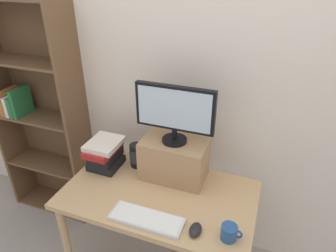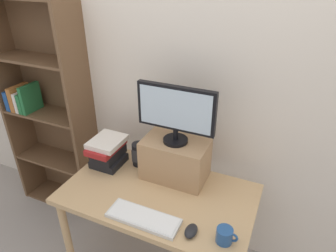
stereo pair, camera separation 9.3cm
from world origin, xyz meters
TOP-DOWN VIEW (x-y plane):
  - back_wall at (0.00, 0.51)m, footprint 7.00×0.08m
  - desk at (0.00, 0.00)m, footprint 1.18×0.68m
  - bookshelf_unit at (-1.20, 0.36)m, footprint 0.76×0.28m
  - riser_box at (0.03, 0.19)m, footprint 0.41×0.26m
  - computer_monitor at (0.03, 0.19)m, footprint 0.49×0.16m
  - keyboard at (0.02, -0.24)m, footprint 0.42×0.15m
  - computer_mouse at (0.30, -0.22)m, footprint 0.06×0.10m
  - book_stack at (-0.45, 0.13)m, footprint 0.21×0.27m
  - coffee_mug at (0.47, -0.20)m, footprint 0.11×0.08m
  - desk_speaker at (-0.25, 0.21)m, footprint 0.10×0.10m

SIDE VIEW (x-z plane):
  - desk at x=0.00m, z-range 0.29..1.05m
  - keyboard at x=0.02m, z-range 0.76..0.79m
  - computer_mouse at x=0.30m, z-range 0.76..0.80m
  - coffee_mug at x=0.47m, z-range 0.76..0.85m
  - desk_speaker at x=-0.25m, z-range 0.76..0.93m
  - book_stack at x=-0.45m, z-range 0.77..0.96m
  - riser_box at x=0.03m, z-range 0.76..1.03m
  - bookshelf_unit at x=-1.20m, z-range 0.01..1.84m
  - computer_monitor at x=0.03m, z-range 1.06..1.43m
  - back_wall at x=0.00m, z-range 0.00..2.60m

